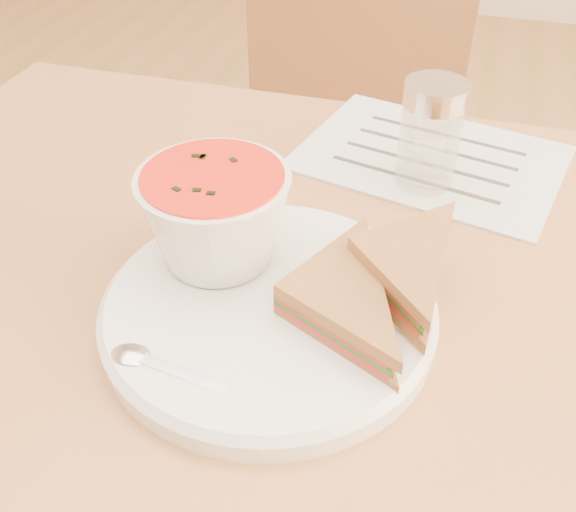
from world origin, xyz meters
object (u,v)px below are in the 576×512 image
(chair_far, at_px, (327,155))
(plate, at_px, (269,311))
(soup_bowl, at_px, (216,221))
(condiment_shaker, at_px, (430,136))

(chair_far, xyz_separation_m, plate, (0.11, -0.68, 0.26))
(chair_far, distance_m, soup_bowl, 0.72)
(soup_bowl, distance_m, condiment_shaker, 0.24)
(condiment_shaker, bearing_deg, chair_far, 113.73)
(plate, bearing_deg, condiment_shaker, 67.92)
(plate, distance_m, condiment_shaker, 0.25)
(plate, height_order, condiment_shaker, condiment_shaker)
(chair_far, bearing_deg, plate, 100.18)
(chair_far, height_order, plate, chair_far)
(plate, height_order, soup_bowl, soup_bowl)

